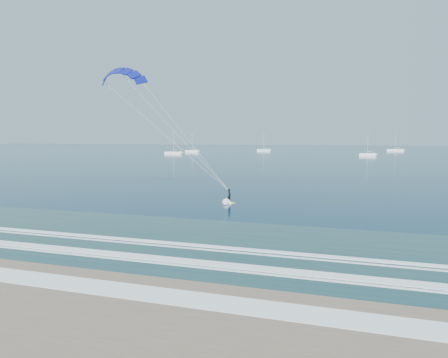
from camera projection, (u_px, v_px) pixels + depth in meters
ground at (86, 283)px, 23.18m from camera, size 900.00×900.00×0.00m
kitesurfer_rig at (172, 129)px, 51.56m from camera, size 19.24×4.97×18.57m
sailboat_0 at (173, 153)px, 208.51m from camera, size 9.35×2.40×12.62m
sailboat_1 at (192, 151)px, 233.85m from camera, size 8.02×2.40×11.11m
sailboat_2 at (264, 150)px, 253.98m from camera, size 8.33×2.40×11.28m
sailboat_3 at (367, 154)px, 186.90m from camera, size 7.28×2.40×10.29m
sailboat_4 at (395, 150)px, 255.30m from camera, size 9.96×2.40×13.37m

